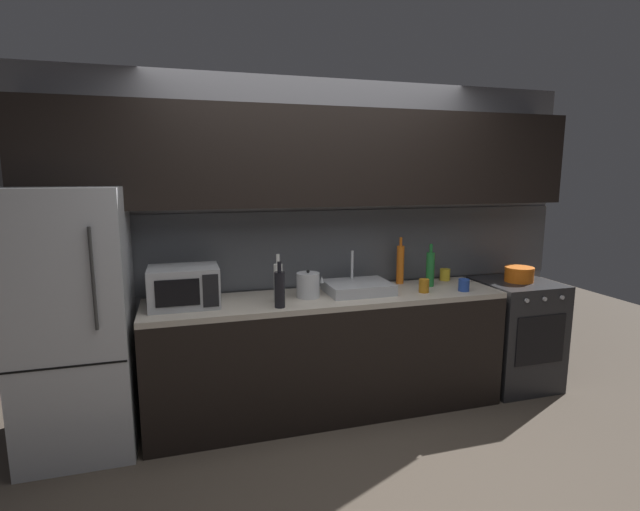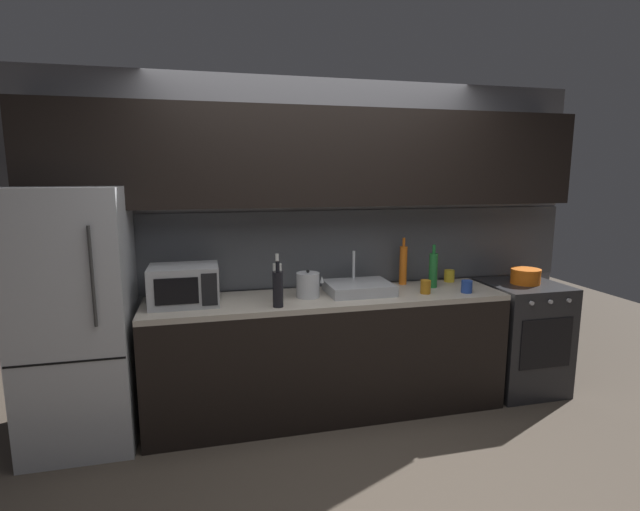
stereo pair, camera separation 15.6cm
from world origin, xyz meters
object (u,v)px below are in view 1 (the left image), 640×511
object	(u,v)px
mug_yellow	(445,275)
refrigerator	(75,322)
wine_bottle_dark	(280,289)
cooking_pot	(519,274)
wine_bottle_white	(278,282)
wine_bottle_orange	(400,264)
microwave	(184,287)
wine_bottle_green	(430,269)
mug_blue	(464,285)
mug_amber	(424,286)
kettle	(308,285)
oven_range	(514,333)

from	to	relation	value
mug_yellow	refrigerator	bearing A→B (deg)	-175.56
wine_bottle_dark	cooking_pot	distance (m)	2.08
wine_bottle_white	wine_bottle_orange	xyz separation A→B (m)	(1.07, 0.29, 0.02)
microwave	wine_bottle_green	bearing A→B (deg)	1.41
wine_bottle_orange	mug_yellow	xyz separation A→B (m)	(0.41, -0.00, -0.11)
microwave	wine_bottle_orange	world-z (taller)	wine_bottle_orange
refrigerator	wine_bottle_white	world-z (taller)	refrigerator
mug_yellow	cooking_pot	world-z (taller)	cooking_pot
mug_blue	mug_amber	xyz separation A→B (m)	(-0.31, 0.05, 0.00)
kettle	mug_blue	size ratio (longest dim) A/B	2.18
kettle	mug_blue	distance (m)	1.20
oven_range	wine_bottle_dark	distance (m)	2.15
microwave	oven_range	bearing A→B (deg)	-0.42
wine_bottle_orange	mug_yellow	bearing A→B (deg)	-0.66
refrigerator	mug_yellow	bearing A→B (deg)	4.44
refrigerator	wine_bottle_orange	distance (m)	2.40
oven_range	mug_amber	xyz separation A→B (m)	(-0.93, -0.10, 0.50)
wine_bottle_green	refrigerator	bearing A→B (deg)	-178.55
microwave	cooking_pot	size ratio (longest dim) A/B	1.96
refrigerator	wine_bottle_green	xyz separation A→B (m)	(2.56, 0.06, 0.19)
oven_range	wine_bottle_green	world-z (taller)	wine_bottle_green
microwave	wine_bottle_white	size ratio (longest dim) A/B	1.35
wine_bottle_white	wine_bottle_dark	bearing A→B (deg)	-97.42
refrigerator	mug_amber	distance (m)	2.42
cooking_pot	mug_blue	bearing A→B (deg)	-166.13
kettle	wine_bottle_white	world-z (taller)	wine_bottle_white
wine_bottle_orange	cooking_pot	bearing A→B (deg)	-12.75
wine_bottle_dark	mug_blue	size ratio (longest dim) A/B	3.34
microwave	kettle	bearing A→B (deg)	-0.96
wine_bottle_white	refrigerator	bearing A→B (deg)	177.17
wine_bottle_dark	mug_blue	distance (m)	1.44
microwave	wine_bottle_dark	size ratio (longest dim) A/B	1.47
kettle	cooking_pot	xyz separation A→B (m)	(1.81, -0.00, -0.03)
wine_bottle_white	wine_bottle_dark	xyz separation A→B (m)	(-0.02, -0.13, -0.01)
wine_bottle_dark	mug_amber	size ratio (longest dim) A/B	3.05
wine_bottle_dark	mug_yellow	world-z (taller)	wine_bottle_dark
wine_bottle_white	oven_range	bearing A→B (deg)	1.78
wine_bottle_orange	oven_range	bearing A→B (deg)	-12.89
mug_blue	cooking_pot	distance (m)	0.64
kettle	wine_bottle_orange	size ratio (longest dim) A/B	0.54
refrigerator	wine_bottle_green	distance (m)	2.57
mug_amber	cooking_pot	xyz separation A→B (m)	(0.94, 0.10, 0.01)
oven_range	wine_bottle_green	size ratio (longest dim) A/B	2.64
refrigerator	wine_bottle_orange	xyz separation A→B (m)	(2.38, 0.22, 0.21)
mug_blue	wine_bottle_green	bearing A→B (deg)	127.56
wine_bottle_orange	mug_amber	distance (m)	0.35
kettle	mug_amber	world-z (taller)	kettle
mug_amber	wine_bottle_orange	bearing A→B (deg)	97.19
kettle	mug_blue	xyz separation A→B (m)	(1.19, -0.16, -0.04)
wine_bottle_orange	mug_yellow	distance (m)	0.43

